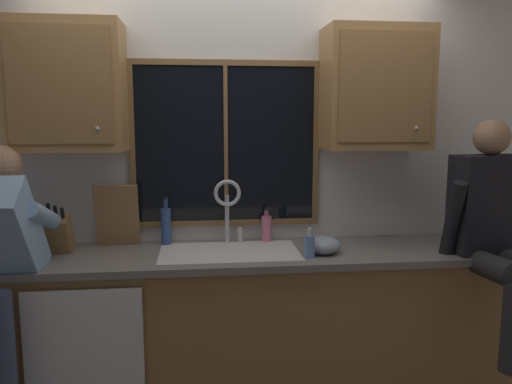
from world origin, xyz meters
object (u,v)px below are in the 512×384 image
Objects in this scene: knife_block at (60,235)px; mixing_bowl at (323,245)px; cutting_board at (117,216)px; person_sitting_on_counter at (496,224)px; bottle_green_glass at (166,225)px; soap_dispenser at (309,246)px; bottle_tall_clear at (266,228)px.

knife_block reaches higher than mixing_bowl.
cutting_board is 1.85× the size of mixing_bowl.
person_sitting_on_counter reaches higher than cutting_board.
bottle_green_glass is (0.59, 0.14, 0.01)m from knife_block.
bottle_green_glass is (0.29, 0.01, -0.07)m from cutting_board.
soap_dispenser is at bearing -10.03° from knife_block.
person_sitting_on_counter reaches higher than soap_dispenser.
bottle_tall_clear is (-1.22, 0.49, -0.10)m from person_sitting_on_counter.
cutting_board is 0.91m from bottle_tall_clear.
knife_block is 1.50m from mixing_bowl.
person_sitting_on_counter is 1.04m from soap_dispenser.
mixing_bowl is 0.96m from bottle_green_glass.
person_sitting_on_counter is 0.96m from mixing_bowl.
cutting_board reaches higher than knife_block.
bottle_tall_clear reaches higher than soap_dispenser.
cutting_board is 1.80× the size of bottle_tall_clear.
person_sitting_on_counter is at bearing -14.88° from bottle_green_glass.
person_sitting_on_counter is 2.18m from cutting_board.
knife_block is 1.87× the size of soap_dispenser.
cutting_board reaches higher than bottle_tall_clear.
bottle_green_glass is (-1.84, 0.49, -0.06)m from person_sitting_on_counter.
bottle_tall_clear is (-0.19, 0.39, 0.02)m from soap_dispenser.
cutting_board is (-2.13, 0.48, 0.00)m from person_sitting_on_counter.
knife_block is 0.34m from cutting_board.
bottle_green_glass is (-0.90, 0.30, 0.07)m from mixing_bowl.
soap_dispenser is at bearing -64.23° from bottle_tall_clear.
cutting_board is 0.30m from bottle_green_glass.
person_sitting_on_counter is 3.92× the size of knife_block.
person_sitting_on_counter is 7.34× the size of soap_dispenser.
soap_dispenser is (1.09, -0.38, -0.12)m from cutting_board.
mixing_bowl is 0.71× the size of bottle_green_glass.
knife_block is 1.56× the size of mixing_bowl.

